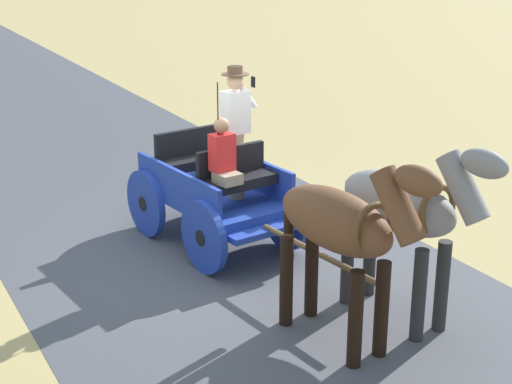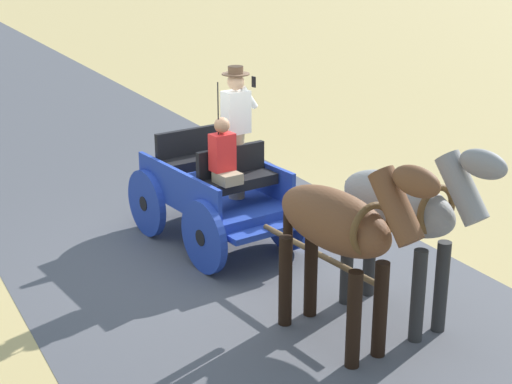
{
  "view_description": "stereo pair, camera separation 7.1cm",
  "coord_description": "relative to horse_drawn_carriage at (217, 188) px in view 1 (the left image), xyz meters",
  "views": [
    {
      "loc": [
        4.23,
        8.71,
        4.25
      ],
      "look_at": [
        -0.18,
        0.77,
        1.1
      ],
      "focal_mm": 54.83,
      "sensor_mm": 36.0,
      "label": 1
    },
    {
      "loc": [
        4.16,
        8.74,
        4.25
      ],
      "look_at": [
        -0.18,
        0.77,
        1.1
      ],
      "focal_mm": 54.83,
      "sensor_mm": 36.0,
      "label": 2
    }
  ],
  "objects": [
    {
      "name": "horse_near_side",
      "position": [
        -0.8,
        2.96,
        0.51
      ],
      "size": [
        0.77,
        2.15,
        2.21
      ],
      "color": "gray",
      "rests_on": "ground"
    },
    {
      "name": "ground_plane",
      "position": [
        0.19,
        0.35,
        -0.82
      ],
      "size": [
        200.0,
        200.0,
        0.0
      ],
      "primitive_type": "plane",
      "color": "tan"
    },
    {
      "name": "road_surface",
      "position": [
        0.19,
        0.35,
        -0.81
      ],
      "size": [
        5.43,
        160.0,
        0.01
      ],
      "primitive_type": "cube",
      "color": "#4C4C51",
      "rests_on": "ground"
    },
    {
      "name": "horse_drawn_carriage",
      "position": [
        0.0,
        0.0,
        0.0
      ],
      "size": [
        1.68,
        4.52,
        2.5
      ],
      "color": "#1E3899",
      "rests_on": "ground"
    },
    {
      "name": "horse_off_side",
      "position": [
        0.09,
        3.06,
        0.51
      ],
      "size": [
        0.76,
        2.15,
        2.21
      ],
      "color": "brown",
      "rests_on": "ground"
    }
  ]
}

